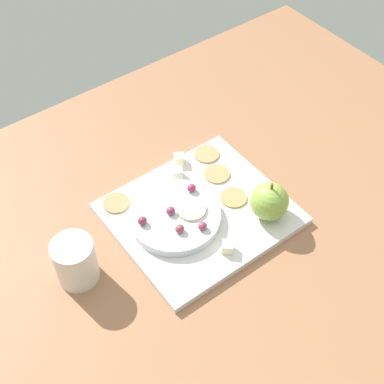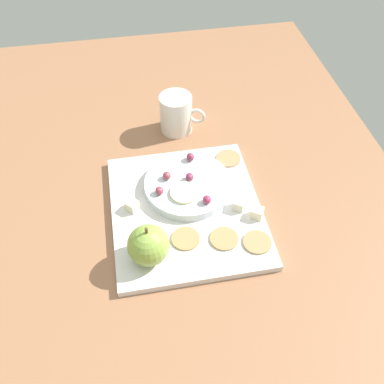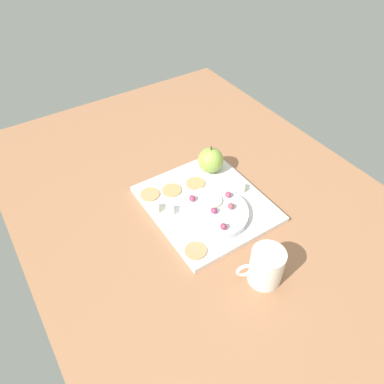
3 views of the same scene
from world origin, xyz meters
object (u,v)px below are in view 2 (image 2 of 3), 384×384
at_px(grape_3, 190,177).
at_px(cracker_1, 257,242).
at_px(cheese_cube_0, 257,213).
at_px(cracker_0, 224,239).
at_px(cheese_cube_1, 132,206).
at_px(grape_4, 167,176).
at_px(cup, 176,114).
at_px(cheese_cube_2, 239,205).
at_px(apple_whole, 148,245).
at_px(platter, 189,210).
at_px(grape_0, 190,157).
at_px(cracker_2, 228,158).
at_px(serving_dish, 188,185).
at_px(cracker_3, 186,239).
at_px(grape_2, 207,200).
at_px(grape_1, 159,191).
at_px(apple_slice_0, 186,194).

bearing_deg(grape_3, cracker_1, -149.09).
xyz_separation_m(cheese_cube_0, cracker_0, (-0.04, 0.08, -0.01)).
height_order(cheese_cube_1, grape_3, grape_3).
bearing_deg(grape_4, cup, -14.72).
relative_size(cheese_cube_1, cheese_cube_2, 1.00).
xyz_separation_m(grape_4, cup, (0.19, -0.05, 0.00)).
bearing_deg(apple_whole, cracker_1, -91.23).
height_order(apple_whole, grape_4, apple_whole).
bearing_deg(platter, apple_whole, 138.94).
relative_size(cheese_cube_1, grape_0, 1.18).
relative_size(platter, cup, 3.17).
xyz_separation_m(cheese_cube_2, grape_4, (0.09, 0.13, 0.02)).
bearing_deg(cup, cheese_cube_1, 152.51).
height_order(cheese_cube_1, cheese_cube_2, same).
bearing_deg(cheese_cube_0, cracker_2, 5.91).
height_order(platter, grape_4, grape_4).
xyz_separation_m(cheese_cube_1, grape_4, (0.05, -0.08, 0.02)).
distance_m(grape_4, cup, 0.20).
relative_size(serving_dish, grape_0, 10.00).
height_order(cheese_cube_0, cracker_3, cheese_cube_0).
xyz_separation_m(cheese_cube_0, cheese_cube_1, (0.06, 0.24, 0.00)).
distance_m(cheese_cube_0, grape_2, 0.10).
height_order(cheese_cube_2, grape_4, grape_4).
height_order(serving_dish, cup, cup).
relative_size(serving_dish, cracker_2, 3.33).
bearing_deg(grape_1, apple_slice_0, -104.97).
bearing_deg(cheese_cube_0, cracker_3, 101.33).
bearing_deg(grape_0, apple_slice_0, 164.83).
bearing_deg(cracker_3, cracker_2, -33.34).
distance_m(cracker_1, cup, 0.38).
xyz_separation_m(apple_whole, cheese_cube_0, (0.06, -0.22, -0.03)).
xyz_separation_m(cheese_cube_2, grape_0, (0.13, 0.07, 0.02)).
height_order(cheese_cube_1, cracker_3, cheese_cube_1).
xyz_separation_m(cracker_2, grape_2, (-0.13, 0.08, 0.03)).
relative_size(cheese_cube_2, cracker_0, 0.39).
relative_size(grape_2, cup, 0.17).
height_order(cracker_2, grape_1, grape_1).
distance_m(apple_whole, cheese_cube_2, 0.21).
height_order(platter, grape_2, grape_2).
bearing_deg(grape_4, cracker_2, -69.88).
relative_size(apple_whole, grape_2, 4.19).
height_order(grape_0, apple_slice_0, grape_0).
bearing_deg(cheese_cube_1, cracker_2, -64.35).
xyz_separation_m(cracker_0, grape_1, (0.12, 0.10, 0.02)).
height_order(cracker_2, apple_slice_0, apple_slice_0).
height_order(grape_3, grape_4, same).
relative_size(cheese_cube_2, cracker_3, 0.39).
bearing_deg(cheese_cube_2, cheese_cube_0, -131.27).
xyz_separation_m(cracker_1, cup, (0.37, 0.09, 0.03)).
bearing_deg(cheese_cube_0, cracker_1, 164.50).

